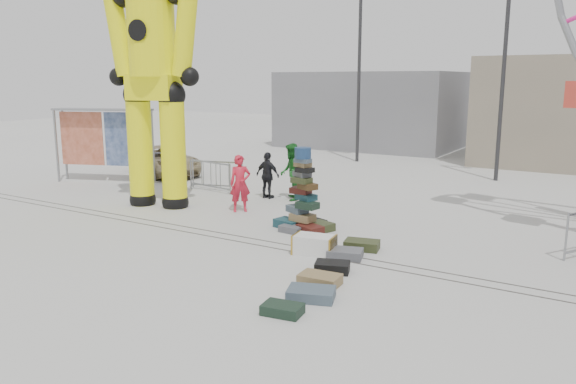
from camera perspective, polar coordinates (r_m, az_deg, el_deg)
The scene contains 23 objects.
ground at distance 13.26m, azimuth -4.54°, elevation -6.05°, with size 90.00×90.00×0.00m, color #9E9E99.
track_line_near at distance 13.73m, azimuth -3.06°, elevation -5.41°, with size 40.00×0.04×0.01m, color #47443F.
track_line_far at distance 14.05m, azimuth -2.13°, elevation -5.01°, with size 40.00×0.04×0.01m, color #47443F.
building_left at distance 34.96m, azimuth 8.94°, elevation 8.31°, with size 10.00×8.00×4.40m, color gray.
lamp_post_right at distance 23.62m, azimuth 21.32°, elevation 11.85°, with size 1.41×0.25×8.00m.
lamp_post_left at distance 27.67m, azimuth 7.42°, elevation 12.32°, with size 1.41×0.25×8.00m.
suitcase_tower at distance 15.02m, azimuth 1.58°, elevation -1.50°, with size 1.67×1.40×2.22m.
crash_test_dummy at distance 17.99m, azimuth -13.57°, elevation 12.08°, with size 3.25×1.42×8.13m.
banner_scaffold at distance 23.00m, azimuth -18.26°, elevation 6.28°, with size 3.95×2.01×2.87m.
steamer_trunk at distance 13.00m, azimuth 2.69°, elevation -5.37°, with size 0.95×0.55×0.44m, color silver.
row_case_0 at distance 13.47m, azimuth 7.51°, elevation -5.35°, with size 0.80×0.52×0.22m, color #353D1E.
row_case_1 at distance 12.80m, azimuth 5.82°, elevation -6.24°, with size 0.78×0.55×0.21m, color #595B61.
row_case_2 at distance 11.87m, azimuth 4.52°, elevation -7.60°, with size 0.71×0.48×0.22m, color black.
row_case_3 at distance 11.16m, azimuth 3.25°, elevation -8.86°, with size 0.80×0.52×0.21m, color olive.
row_case_4 at distance 10.46m, azimuth 2.36°, elevation -10.29°, with size 0.86×0.58×0.20m, color #475866.
row_case_5 at distance 9.82m, azimuth -0.57°, elevation -11.82°, with size 0.68×0.45×0.18m, color #192D20.
barricade_dummy_a at distance 23.52m, azimuth -13.37°, elevation 2.69°, with size 2.00×0.10×1.10m, color gray, non-canonical shape.
barricade_dummy_b at distance 20.39m, azimuth -7.84°, elevation 1.61°, with size 2.00×0.10×1.10m, color gray, non-canonical shape.
barricade_dummy_c at distance 20.53m, azimuth -7.32°, elevation 1.68°, with size 2.00×0.10×1.10m, color gray, non-canonical shape.
pedestrian_red at distance 17.07m, azimuth -4.88°, elevation 0.87°, with size 0.63×0.42×1.74m, color red.
pedestrian_green at distance 18.65m, azimuth 0.33°, elevation 2.05°, with size 0.92×0.72×1.90m, color #18611F.
pedestrian_black at distance 18.95m, azimuth -2.07°, elevation 1.70°, with size 0.92×0.38×1.58m, color black.
parked_suv at distance 24.44m, azimuth -12.36°, elevation 3.17°, with size 1.99×4.31×1.20m, color #958560.
Camera 1 is at (7.50, -10.20, 3.95)m, focal length 35.00 mm.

